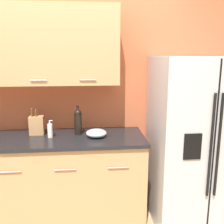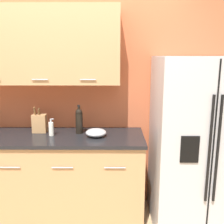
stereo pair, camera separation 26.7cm
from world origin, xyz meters
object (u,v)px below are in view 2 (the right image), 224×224
object	(u,v)px
wine_bottle	(79,120)
mixing_bowl	(96,133)
refrigerator	(198,144)
knife_block	(39,123)
soap_dispenser	(51,129)

from	to	relation	value
wine_bottle	mixing_bowl	xyz separation A→B (m)	(0.19, -0.11, -0.10)
refrigerator	mixing_bowl	distance (m)	1.05
wine_bottle	mixing_bowl	world-z (taller)	wine_bottle
knife_block	wine_bottle	world-z (taller)	wine_bottle
refrigerator	wine_bottle	world-z (taller)	refrigerator
mixing_bowl	wine_bottle	bearing A→B (deg)	148.52
knife_block	mixing_bowl	world-z (taller)	knife_block
knife_block	mixing_bowl	distance (m)	0.64
refrigerator	knife_block	world-z (taller)	refrigerator
knife_block	wine_bottle	xyz separation A→B (m)	(0.43, -0.03, 0.04)
wine_bottle	refrigerator	bearing A→B (deg)	-7.45
wine_bottle	soap_dispenser	world-z (taller)	wine_bottle
wine_bottle	soap_dispenser	distance (m)	0.30
refrigerator	knife_block	size ratio (longest dim) A/B	6.17
refrigerator	mixing_bowl	world-z (taller)	refrigerator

